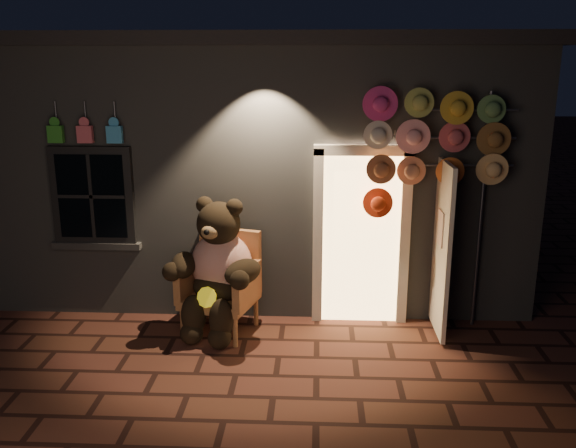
{
  "coord_description": "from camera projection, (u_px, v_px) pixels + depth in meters",
  "views": [
    {
      "loc": [
        0.82,
        -5.62,
        3.15
      ],
      "look_at": [
        0.49,
        1.0,
        1.35
      ],
      "focal_mm": 38.0,
      "sensor_mm": 36.0,
      "label": 1
    }
  ],
  "objects": [
    {
      "name": "teddy_bear",
      "position": [
        218.0,
        268.0,
        7.02
      ],
      "size": [
        1.14,
        1.03,
        1.63
      ],
      "rotation": [
        0.0,
        0.0,
        -0.28
      ],
      "color": "#B53213",
      "rests_on": "ground"
    },
    {
      "name": "shop_building",
      "position": [
        267.0,
        151.0,
        9.67
      ],
      "size": [
        7.3,
        5.95,
        3.51
      ],
      "color": "slate",
      "rests_on": "ground"
    },
    {
      "name": "hat_rack",
      "position": [
        432.0,
        145.0,
        6.83
      ],
      "size": [
        1.72,
        0.22,
        2.83
      ],
      "color": "#59595E",
      "rests_on": "ground"
    },
    {
      "name": "wicker_armchair",
      "position": [
        223.0,
        282.0,
        7.22
      ],
      "size": [
        0.98,
        0.93,
        1.19
      ],
      "rotation": [
        0.0,
        0.0,
        -0.28
      ],
      "color": "#A87741",
      "rests_on": "ground"
    },
    {
      "name": "ground",
      "position": [
        236.0,
        375.0,
        6.28
      ],
      "size": [
        60.0,
        60.0,
        0.0
      ],
      "primitive_type": "plane",
      "color": "#542A20",
      "rests_on": "ground"
    }
  ]
}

